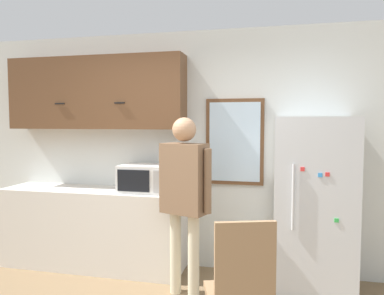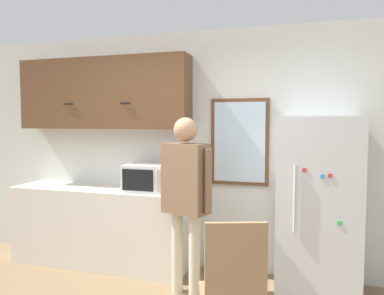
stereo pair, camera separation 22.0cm
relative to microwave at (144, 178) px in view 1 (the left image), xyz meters
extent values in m
cube|color=silver|center=(0.52, 0.31, 0.29)|extent=(6.00, 0.06, 2.70)
cube|color=silver|center=(-0.63, 0.00, -0.60)|extent=(2.11, 0.55, 0.91)
cube|color=brown|center=(-0.63, 0.12, 0.96)|extent=(2.11, 0.31, 0.83)
cube|color=black|center=(-1.00, -0.05, 0.83)|extent=(0.12, 0.01, 0.01)
cube|color=black|center=(-0.26, -0.05, 0.83)|extent=(0.12, 0.01, 0.01)
cube|color=white|center=(0.00, 0.00, 0.00)|extent=(0.51, 0.39, 0.30)
cube|color=black|center=(-0.05, -0.19, 0.00)|extent=(0.36, 0.01, 0.23)
cube|color=#B2B2B2|center=(0.21, -0.19, 0.00)|extent=(0.07, 0.01, 0.24)
cylinder|color=beige|center=(0.48, -0.42, -0.65)|extent=(0.11, 0.11, 0.81)
cylinder|color=beige|center=(0.68, -0.49, -0.65)|extent=(0.11, 0.11, 0.81)
cube|color=brown|center=(0.58, -0.46, 0.09)|extent=(0.48, 0.35, 0.67)
sphere|color=tan|center=(0.58, -0.46, 0.55)|extent=(0.23, 0.23, 0.23)
cylinder|color=brown|center=(0.34, -0.37, 0.08)|extent=(0.07, 0.07, 0.60)
cylinder|color=brown|center=(0.82, -0.54, 0.08)|extent=(0.07, 0.07, 0.60)
cube|color=silver|center=(1.79, -0.06, -0.19)|extent=(0.76, 0.67, 1.73)
cylinder|color=silver|center=(1.59, -0.42, -0.05)|extent=(0.02, 0.02, 0.61)
cube|color=red|center=(1.66, -0.40, 0.20)|extent=(0.04, 0.01, 0.04)
cube|color=#338CDB|center=(1.82, -0.40, 0.15)|extent=(0.04, 0.01, 0.04)
cube|color=green|center=(1.96, -0.40, -0.25)|extent=(0.04, 0.01, 0.04)
cube|color=red|center=(1.88, -0.40, 0.16)|extent=(0.04, 0.01, 0.04)
cube|color=#997551|center=(1.19, -1.27, -0.62)|extent=(0.56, 0.56, 0.04)
cube|color=#997551|center=(1.25, -1.46, -0.31)|extent=(0.40, 0.17, 0.57)
cube|color=brown|center=(0.97, 0.27, 0.40)|extent=(0.64, 0.04, 0.95)
cube|color=silver|center=(0.97, 0.25, 0.40)|extent=(0.56, 0.01, 0.87)
camera|label=1|loc=(1.46, -3.88, 0.63)|focal=35.00mm
camera|label=2|loc=(1.68, -3.82, 0.63)|focal=35.00mm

